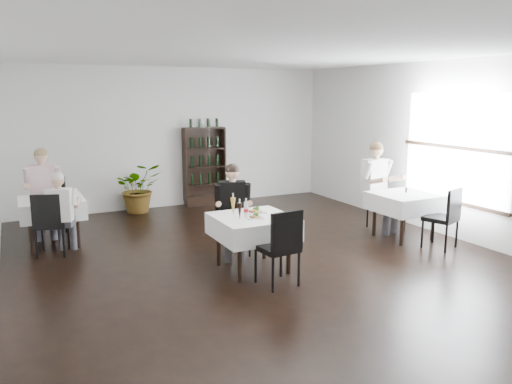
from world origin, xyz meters
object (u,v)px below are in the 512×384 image
at_px(main_table, 253,227).
at_px(potted_tree, 139,188).
at_px(wine_shelf, 205,167).
at_px(diner_main, 233,203).

bearing_deg(main_table, potted_tree, 98.13).
bearing_deg(main_table, wine_shelf, 78.22).
relative_size(wine_shelf, main_table, 1.70).
distance_m(wine_shelf, main_table, 4.41).
height_order(wine_shelf, diner_main, wine_shelf).
bearing_deg(potted_tree, diner_main, -80.44).
xyz_separation_m(main_table, potted_tree, (-0.60, 4.20, -0.10)).
xyz_separation_m(wine_shelf, potted_tree, (-1.50, -0.11, -0.33)).
height_order(wine_shelf, main_table, wine_shelf).
bearing_deg(wine_shelf, diner_main, -103.96).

